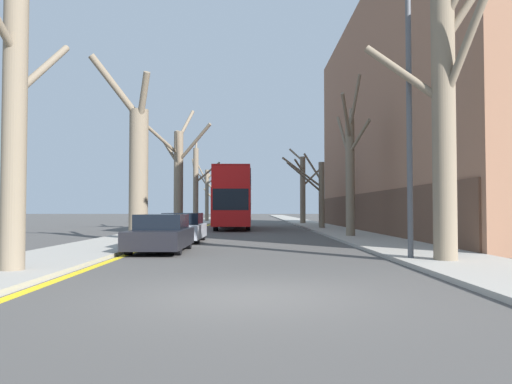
{
  "coord_description": "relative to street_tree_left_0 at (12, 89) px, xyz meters",
  "views": [
    {
      "loc": [
        0.13,
        -8.62,
        1.49
      ],
      "look_at": [
        0.37,
        23.65,
        2.6
      ],
      "focal_mm": 35.0,
      "sensor_mm": 36.0,
      "label": 1
    }
  ],
  "objects": [
    {
      "name": "ground_plane",
      "position": [
        5.37,
        -2.73,
        -4.25
      ],
      "size": [
        300.0,
        300.0,
        0.0
      ],
      "primitive_type": "plane",
      "color": "#4C4947"
    },
    {
      "name": "sidewalk_left",
      "position": [
        -0.34,
        47.27,
        -4.19
      ],
      "size": [
        3.14,
        120.0,
        0.12
      ],
      "primitive_type": "cube",
      "color": "#A39E93",
      "rests_on": "ground"
    },
    {
      "name": "sidewalk_right",
      "position": [
        11.08,
        47.27,
        -4.19
      ],
      "size": [
        3.14,
        120.0,
        0.12
      ],
      "primitive_type": "cube",
      "color": "#A39E93",
      "rests_on": "ground"
    },
    {
      "name": "building_facade_right",
      "position": [
        17.64,
        20.84,
        3.44
      ],
      "size": [
        10.08,
        34.08,
        15.4
      ],
      "color": "#93664C",
      "rests_on": "ground"
    },
    {
      "name": "kerb_line_stripe",
      "position": [
        1.41,
        47.27,
        -4.25
      ],
      "size": [
        0.24,
        120.0,
        0.01
      ],
      "primitive_type": "cube",
      "color": "yellow",
      "rests_on": "ground"
    },
    {
      "name": "street_tree_left_0",
      "position": [
        0.0,
        0.0,
        0.0
      ],
      "size": [
        2.24,
        5.01,
        8.64
      ],
      "color": "#7A6B56",
      "rests_on": "ground"
    },
    {
      "name": "street_tree_left_1",
      "position": [
        0.11,
        12.02,
        -0.7
      ],
      "size": [
        2.85,
        4.52,
        8.47
      ],
      "color": "#7A6B56",
      "rests_on": "ground"
    },
    {
      "name": "street_tree_left_2",
      "position": [
        0.24,
        24.04,
        -0.13
      ],
      "size": [
        4.76,
        4.7,
        8.96
      ],
      "color": "#7A6B56",
      "rests_on": "ground"
    },
    {
      "name": "street_tree_left_3",
      "position": [
        0.23,
        35.37,
        -0.37
      ],
      "size": [
        2.84,
        2.22,
        8.44
      ],
      "color": "#7A6B56",
      "rests_on": "ground"
    },
    {
      "name": "street_tree_left_4",
      "position": [
        0.26,
        46.8,
        -0.69
      ],
      "size": [
        4.28,
        2.77,
        7.29
      ],
      "color": "#7A6B56",
      "rests_on": "ground"
    },
    {
      "name": "street_tree_left_5",
      "position": [
        0.21,
        59.65,
        -1.49
      ],
      "size": [
        3.51,
        2.2,
        5.76
      ],
      "color": "#7A6B56",
      "rests_on": "ground"
    },
    {
      "name": "street_tree_right_0",
      "position": [
        10.74,
        2.04,
        -0.09
      ],
      "size": [
        3.33,
        2.6,
        9.47
      ],
      "color": "#7A6B56",
      "rests_on": "ground"
    },
    {
      "name": "street_tree_right_1",
      "position": [
        10.59,
        14.47,
        -0.52
      ],
      "size": [
        1.64,
        4.61,
        8.23
      ],
      "color": "#7A6B56",
      "rests_on": "ground"
    },
    {
      "name": "street_tree_right_2",
      "position": [
        10.44,
        25.8,
        -1.42
      ],
      "size": [
        3.2,
        1.42,
        5.67
      ],
      "color": "#7A6B56",
      "rests_on": "ground"
    },
    {
      "name": "street_tree_right_3",
      "position": [
        10.49,
        37.65,
        -0.65
      ],
      "size": [
        3.74,
        2.98,
        7.57
      ],
      "color": "#7A6B56",
      "rests_on": "ground"
    },
    {
      "name": "double_decker_bus",
      "position": [
        4.09,
        26.57,
        -1.73
      ],
      "size": [
        2.62,
        11.32,
        4.45
      ],
      "color": "red",
      "rests_on": "ground"
    },
    {
      "name": "parked_car_0",
      "position": [
        2.3,
        6.17,
        -3.62
      ],
      "size": [
        1.82,
        4.33,
        1.31
      ],
      "color": "black",
      "rests_on": "ground"
    },
    {
      "name": "parked_car_1",
      "position": [
        2.3,
        11.49,
        -3.62
      ],
      "size": [
        1.85,
        4.3,
        1.31
      ],
      "color": "#9EA3AD",
      "rests_on": "ground"
    },
    {
      "name": "lamp_post",
      "position": [
        9.89,
        2.74,
        0.78
      ],
      "size": [
        1.4,
        0.2,
        9.13
      ],
      "color": "#4C4F54",
      "rests_on": "ground"
    }
  ]
}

